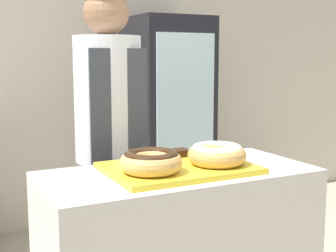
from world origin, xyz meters
TOP-DOWN VIEW (x-y plane):
  - wall_back at (0.00, 2.13)m, footprint 8.00×0.06m
  - serving_tray at (0.00, 0.00)m, footprint 0.61×0.44m
  - donut_chocolate_glaze at (-0.16, -0.06)m, footprint 0.25×0.25m
  - donut_light_glaze at (0.16, -0.06)m, footprint 0.25×0.25m
  - brownie_back_left at (-0.09, 0.16)m, footprint 0.08×0.08m
  - brownie_back_right at (0.09, 0.16)m, footprint 0.08×0.08m
  - baker_person at (-0.10, 0.60)m, footprint 0.35×0.35m
  - beverage_fridge at (0.82, 1.73)m, footprint 0.60×0.64m

SIDE VIEW (x-z plane):
  - beverage_fridge at x=0.82m, z-range 0.00..1.73m
  - serving_tray at x=0.00m, z-range 0.93..0.96m
  - baker_person at x=-0.10m, z-range 0.07..1.87m
  - brownie_back_left at x=-0.09m, z-range 0.96..0.99m
  - brownie_back_right at x=0.09m, z-range 0.96..0.99m
  - donut_chocolate_glaze at x=-0.16m, z-range 0.96..1.05m
  - donut_light_glaze at x=0.16m, z-range 0.96..1.05m
  - wall_back at x=0.00m, z-range 0.00..2.70m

